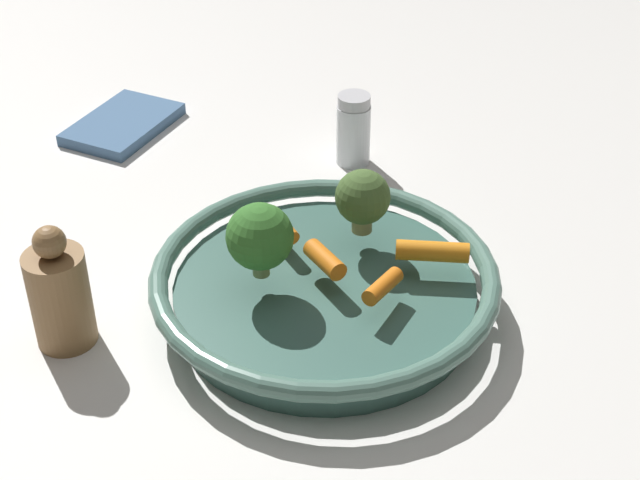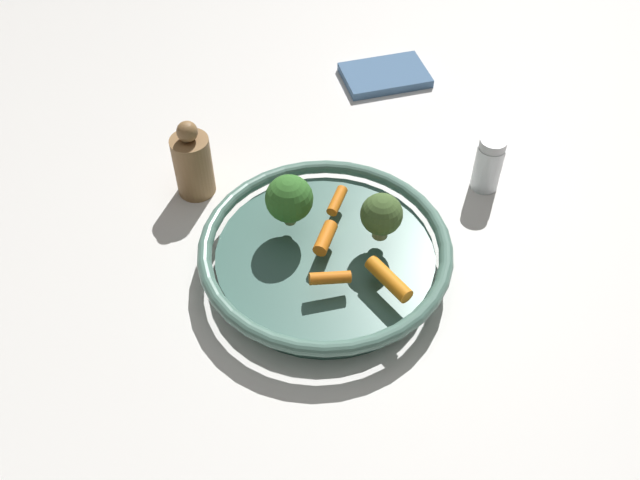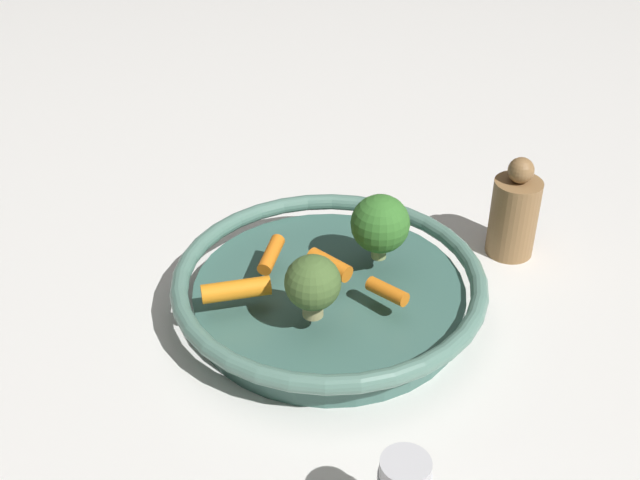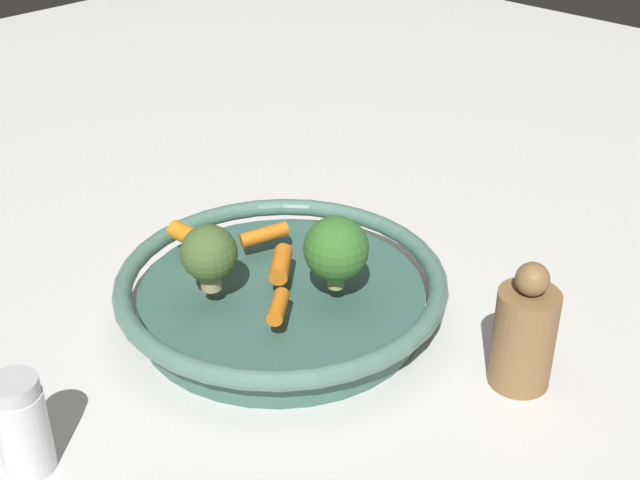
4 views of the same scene
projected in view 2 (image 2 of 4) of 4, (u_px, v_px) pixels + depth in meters
The scene contains 11 objects.
ground_plane at pixel (325, 269), 0.90m from camera, with size 2.35×2.35×0.00m, color silver.
serving_bowl at pixel (325, 255), 0.88m from camera, with size 0.32×0.32×0.05m.
baby_carrot_left at pixel (329, 238), 0.86m from camera, with size 0.02×0.02×0.05m, color orange.
baby_carrot_right at pixel (330, 278), 0.82m from camera, with size 0.01×0.01×0.05m, color orange.
baby_carrot_near_rim at pixel (337, 201), 0.90m from camera, with size 0.01×0.01×0.04m, color orange.
baby_carrot_back at pixel (389, 279), 0.81m from camera, with size 0.02×0.02×0.07m, color orange.
broccoli_floret_large at pixel (381, 215), 0.85m from camera, with size 0.05×0.05×0.06m.
broccoli_floret_small at pixel (289, 199), 0.86m from camera, with size 0.06×0.06×0.07m.
salt_shaker at pixel (488, 164), 0.97m from camera, with size 0.04×0.04×0.08m.
pepper_mill at pixel (193, 163), 0.96m from camera, with size 0.05×0.05×0.12m.
dish_towel at pixel (385, 75), 1.17m from camera, with size 0.14×0.09×0.01m, color #4C7099.
Camera 2 is at (-0.32, -0.48, 0.69)m, focal length 39.65 mm.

